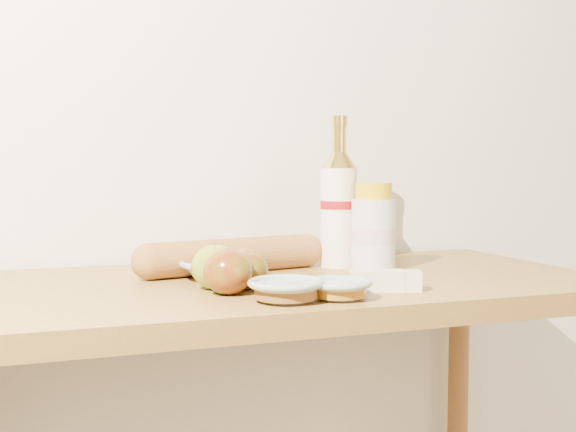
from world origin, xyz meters
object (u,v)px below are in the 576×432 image
object	(u,v)px
bourbon_bottle	(339,206)
egg_bowl	(223,267)
table	(283,344)
cream_bottle	(373,230)
baguette	(233,256)

from	to	relation	value
bourbon_bottle	egg_bowl	xyz separation A→B (m)	(-0.27, -0.09, -0.10)
table	cream_bottle	bearing A→B (deg)	11.60
egg_bowl	baguette	xyz separation A→B (m)	(0.04, 0.07, 0.01)
bourbon_bottle	egg_bowl	world-z (taller)	bourbon_bottle
table	cream_bottle	distance (m)	0.30
cream_bottle	baguette	bearing A→B (deg)	-175.36
egg_bowl	baguette	size ratio (longest dim) A/B	0.50
cream_bottle	egg_bowl	xyz separation A→B (m)	(-0.31, -0.01, -0.06)
egg_bowl	baguette	world-z (taller)	baguette
egg_bowl	baguette	distance (m)	0.08
bourbon_bottle	table	bearing A→B (deg)	-147.14
baguette	bourbon_bottle	bearing A→B (deg)	-8.22
table	egg_bowl	distance (m)	0.18
bourbon_bottle	cream_bottle	world-z (taller)	bourbon_bottle
bourbon_bottle	cream_bottle	xyz separation A→B (m)	(0.04, -0.08, -0.05)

